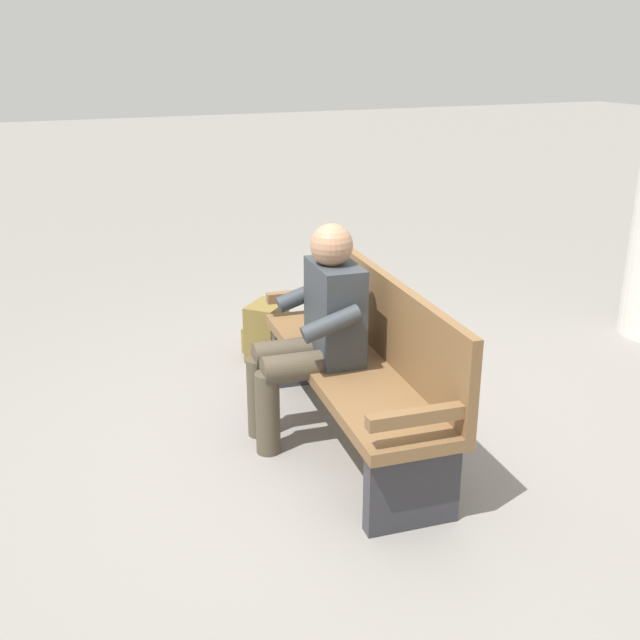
# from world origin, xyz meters

# --- Properties ---
(ground_plane) EXTENTS (40.00, 40.00, 0.00)m
(ground_plane) POSITION_xyz_m (0.00, 0.00, 0.00)
(ground_plane) COLOR gray
(bench_near) EXTENTS (1.84, 0.66, 0.90)m
(bench_near) POSITION_xyz_m (-0.01, -0.07, 0.46)
(bench_near) COLOR brown
(bench_near) RESTS_ON ground
(person_seated) EXTENTS (0.60, 0.60, 1.18)m
(person_seated) POSITION_xyz_m (0.14, 0.15, 0.63)
(person_seated) COLOR #33383D
(person_seated) RESTS_ON ground
(backpack) EXTENTS (0.35, 0.35, 0.39)m
(backpack) POSITION_xyz_m (1.27, 0.03, 0.19)
(backpack) COLOR brown
(backpack) RESTS_ON ground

